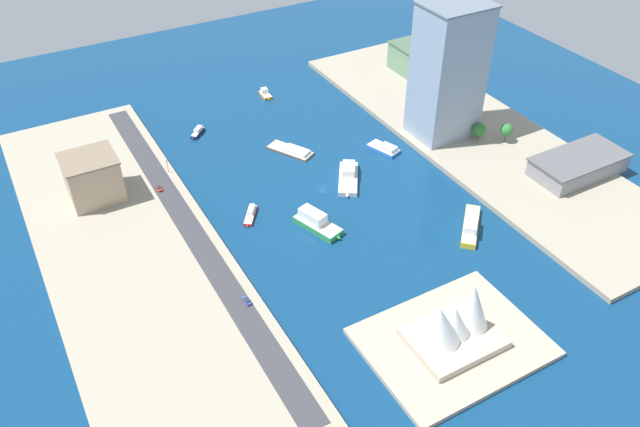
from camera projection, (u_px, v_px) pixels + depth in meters
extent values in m
plane|color=navy|center=(323.00, 187.00, 303.04)|extent=(440.00, 440.00, 0.00)
cube|color=#9E937F|center=(475.00, 135.00, 337.89)|extent=(70.00, 240.00, 2.53)
cube|color=#9E937F|center=(130.00, 248.00, 266.63)|extent=(70.00, 240.00, 2.53)
cube|color=#A89E89|center=(452.00, 342.00, 227.06)|extent=(61.90, 47.55, 2.00)
cube|color=#38383D|center=(189.00, 226.00, 275.86)|extent=(9.68, 228.00, 0.15)
cube|color=silver|center=(348.00, 179.00, 306.15)|extent=(21.37, 26.47, 2.43)
cone|color=silver|center=(347.00, 196.00, 295.49)|extent=(3.02, 3.02, 2.19)
cube|color=white|center=(349.00, 169.00, 307.32)|extent=(10.73, 12.14, 3.80)
cube|color=beige|center=(348.00, 177.00, 305.37)|extent=(20.51, 25.41, 0.10)
cube|color=brown|center=(290.00, 151.00, 327.28)|extent=(19.12, 25.41, 1.04)
cone|color=brown|center=(270.00, 144.00, 332.47)|extent=(1.27, 1.27, 0.93)
cube|color=white|center=(297.00, 151.00, 324.80)|extent=(11.77, 14.58, 1.64)
cube|color=beige|center=(290.00, 150.00, 326.93)|extent=(18.36, 24.40, 0.10)
cube|color=#2D8C4C|center=(318.00, 226.00, 278.00)|extent=(15.34, 24.26, 2.83)
cone|color=#2D8C4C|center=(339.00, 238.00, 271.57)|extent=(3.22, 3.22, 2.55)
cube|color=white|center=(313.00, 216.00, 277.28)|extent=(9.36, 13.51, 4.77)
cube|color=beige|center=(318.00, 223.00, 277.09)|extent=(14.73, 23.29, 0.10)
cube|color=#1E284C|center=(198.00, 133.00, 340.21)|extent=(10.11, 10.13, 1.85)
cone|color=#1E284C|center=(193.00, 139.00, 335.61)|extent=(2.35, 2.35, 1.66)
cube|color=white|center=(198.00, 129.00, 339.83)|extent=(6.14, 6.15, 1.70)
cube|color=beige|center=(198.00, 131.00, 339.61)|extent=(9.70, 9.72, 0.10)
cube|color=blue|center=(383.00, 149.00, 328.09)|extent=(12.80, 18.38, 1.64)
cone|color=blue|center=(370.00, 143.00, 332.75)|extent=(1.86, 1.86, 1.47)
cube|color=white|center=(388.00, 148.00, 325.40)|extent=(7.61, 9.62, 2.10)
cube|color=beige|center=(384.00, 147.00, 327.56)|extent=(12.28, 17.65, 0.10)
cube|color=orange|center=(266.00, 95.00, 374.33)|extent=(5.82, 10.95, 1.55)
cone|color=orange|center=(269.00, 99.00, 370.24)|extent=(1.52, 1.52, 1.40)
cube|color=white|center=(264.00, 91.00, 374.25)|extent=(3.74, 4.16, 2.58)
cube|color=beige|center=(265.00, 94.00, 373.82)|extent=(5.58, 10.51, 0.10)
cube|color=red|center=(250.00, 216.00, 284.62)|extent=(11.07, 13.60, 1.45)
cone|color=red|center=(247.00, 226.00, 278.83)|extent=(1.82, 1.82, 1.30)
cube|color=white|center=(251.00, 210.00, 285.46)|extent=(5.81, 6.90, 1.75)
cube|color=beige|center=(250.00, 214.00, 284.14)|extent=(10.63, 13.05, 0.10)
cube|color=yellow|center=(471.00, 226.00, 277.69)|extent=(23.81, 24.18, 2.76)
cone|color=yellow|center=(473.00, 207.00, 288.82)|extent=(3.52, 3.52, 2.49)
cube|color=white|center=(471.00, 225.00, 273.46)|extent=(11.06, 11.15, 3.67)
cube|color=beige|center=(471.00, 224.00, 276.81)|extent=(22.86, 23.21, 0.10)
cube|color=#8C9EB2|center=(448.00, 72.00, 317.29)|extent=(30.66, 24.99, 67.89)
cube|color=slate|center=(457.00, 4.00, 296.09)|extent=(31.88, 25.99, 0.80)
cube|color=slate|center=(418.00, 58.00, 391.38)|extent=(26.88, 26.67, 15.98)
cube|color=#47624A|center=(419.00, 45.00, 386.20)|extent=(27.96, 27.74, 0.80)
cube|color=gray|center=(578.00, 165.00, 305.45)|extent=(44.88, 22.29, 8.50)
cube|color=#59595C|center=(580.00, 157.00, 302.58)|extent=(46.67, 23.19, 0.80)
cube|color=tan|center=(93.00, 178.00, 286.59)|extent=(22.58, 21.37, 20.33)
cube|color=#7C6B55|center=(88.00, 159.00, 280.07)|extent=(23.48, 22.23, 0.80)
cylinder|color=black|center=(162.00, 190.00, 295.98)|extent=(0.28, 0.65, 0.64)
cylinder|color=black|center=(159.00, 191.00, 295.26)|extent=(0.28, 0.65, 0.64)
cylinder|color=black|center=(160.00, 187.00, 298.17)|extent=(0.28, 0.65, 0.64)
cylinder|color=black|center=(156.00, 188.00, 297.44)|extent=(0.28, 0.65, 0.64)
cube|color=red|center=(159.00, 188.00, 296.53)|extent=(2.15, 4.77, 0.81)
cube|color=#262D38|center=(159.00, 187.00, 296.29)|extent=(1.82, 2.70, 0.48)
cylinder|color=black|center=(243.00, 300.00, 240.84)|extent=(0.27, 0.65, 0.64)
cylinder|color=black|center=(247.00, 298.00, 241.46)|extent=(0.27, 0.65, 0.64)
cylinder|color=black|center=(247.00, 305.00, 238.63)|extent=(0.27, 0.65, 0.64)
cylinder|color=black|center=(251.00, 303.00, 239.24)|extent=(0.27, 0.65, 0.64)
cube|color=blue|center=(247.00, 301.00, 239.83)|extent=(1.86, 4.75, 0.90)
cube|color=#262D38|center=(247.00, 300.00, 239.22)|extent=(1.59, 2.68, 0.54)
cylinder|color=black|center=(168.00, 167.00, 307.02)|extent=(0.18, 0.18, 5.50)
cube|color=black|center=(167.00, 161.00, 305.01)|extent=(0.36, 0.36, 1.00)
sphere|color=red|center=(167.00, 161.00, 304.79)|extent=(0.24, 0.24, 0.24)
sphere|color=yellow|center=(167.00, 161.00, 305.01)|extent=(0.24, 0.24, 0.24)
sphere|color=green|center=(167.00, 162.00, 305.23)|extent=(0.24, 0.24, 0.24)
cube|color=#BCAD93|center=(453.00, 338.00, 225.52)|extent=(31.74, 25.17, 3.00)
cone|color=white|center=(474.00, 306.00, 220.88)|extent=(12.71, 9.72, 22.34)
cone|color=white|center=(456.00, 321.00, 220.22)|extent=(11.11, 8.49, 15.56)
cone|color=white|center=(442.00, 325.00, 216.69)|extent=(15.01, 11.85, 19.40)
cylinder|color=brown|center=(478.00, 137.00, 331.37)|extent=(0.50, 0.50, 2.89)
sphere|color=#2D7233|center=(479.00, 130.00, 328.78)|extent=(6.89, 6.89, 6.89)
cylinder|color=brown|center=(505.00, 138.00, 329.12)|extent=(0.50, 0.50, 4.31)
sphere|color=#2D7233|center=(507.00, 130.00, 326.17)|extent=(6.56, 6.56, 6.56)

